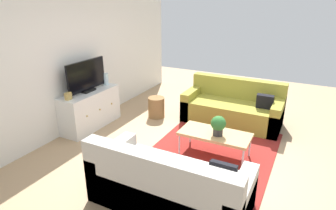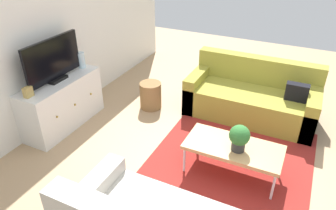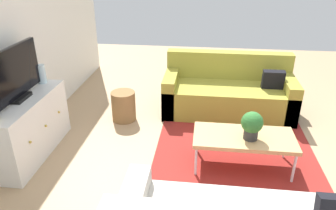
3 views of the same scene
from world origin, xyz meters
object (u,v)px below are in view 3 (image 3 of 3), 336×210
(potted_plant, at_px, (252,124))
(tv_console, at_px, (27,127))
(flat_screen_tv, at_px, (14,75))
(glass_vase, at_px, (41,74))
(couch_right_side, at_px, (228,92))
(wicker_basket, at_px, (124,106))
(coffee_table, at_px, (244,138))

(potted_plant, distance_m, tv_console, 2.54)
(flat_screen_tv, xyz_separation_m, glass_vase, (0.51, -0.02, -0.18))
(couch_right_side, bearing_deg, wicker_basket, 108.97)
(couch_right_side, distance_m, glass_vase, 2.63)
(couch_right_side, height_order, potted_plant, couch_right_side)
(flat_screen_tv, xyz_separation_m, wicker_basket, (0.99, -0.91, -0.79))
(coffee_table, height_order, wicker_basket, wicker_basket)
(glass_vase, bearing_deg, wicker_basket, -61.76)
(flat_screen_tv, height_order, glass_vase, flat_screen_tv)
(flat_screen_tv, bearing_deg, couch_right_side, -58.00)
(coffee_table, distance_m, tv_console, 2.48)
(flat_screen_tv, relative_size, glass_vase, 4.08)
(couch_right_side, relative_size, glass_vase, 8.12)
(coffee_table, distance_m, potted_plant, 0.22)
(glass_vase, relative_size, wicker_basket, 0.54)
(couch_right_side, xyz_separation_m, tv_console, (-1.50, 2.37, 0.07))
(tv_console, relative_size, glass_vase, 5.44)
(wicker_basket, bearing_deg, tv_console, 137.98)
(potted_plant, xyz_separation_m, flat_screen_tv, (0.01, 2.55, 0.44))
(glass_vase, bearing_deg, couch_right_side, -67.41)
(potted_plant, relative_size, glass_vase, 1.35)
(couch_right_side, distance_m, potted_plant, 1.54)
(tv_console, bearing_deg, potted_plant, -90.18)
(potted_plant, bearing_deg, coffee_table, 49.56)
(flat_screen_tv, bearing_deg, wicker_basket, -42.65)
(coffee_table, bearing_deg, couch_right_side, 3.98)
(tv_console, distance_m, glass_vase, 0.69)
(couch_right_side, relative_size, coffee_table, 1.72)
(glass_vase, bearing_deg, flat_screen_tv, 177.75)
(tv_console, bearing_deg, flat_screen_tv, 90.00)
(potted_plant, xyz_separation_m, tv_console, (0.01, 2.53, -0.21))
(couch_right_side, bearing_deg, potted_plant, -174.02)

